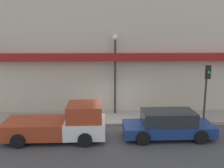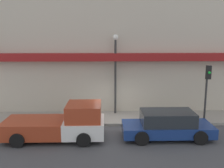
# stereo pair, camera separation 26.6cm
# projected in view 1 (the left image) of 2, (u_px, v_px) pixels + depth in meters

# --- Properties ---
(ground_plane) EXTENTS (80.00, 80.00, 0.00)m
(ground_plane) POSITION_uv_depth(u_px,v_px,m) (117.00, 126.00, 14.79)
(ground_plane) COLOR #424244
(sidewalk) EXTENTS (36.00, 2.56, 0.17)m
(sidewalk) POSITION_uv_depth(u_px,v_px,m) (115.00, 118.00, 16.04)
(sidewalk) COLOR gray
(sidewalk) RESTS_ON ground
(building) EXTENTS (19.80, 3.80, 11.44)m
(building) POSITION_uv_depth(u_px,v_px,m) (113.00, 39.00, 17.81)
(building) COLOR #BCB29E
(building) RESTS_ON ground
(pickup_truck) EXTENTS (5.12, 2.23, 1.87)m
(pickup_truck) POSITION_uv_depth(u_px,v_px,m) (62.00, 124.00, 12.83)
(pickup_truck) COLOR white
(pickup_truck) RESTS_ON ground
(parked_car) EXTENTS (4.67, 2.02, 1.44)m
(parked_car) POSITION_uv_depth(u_px,v_px,m) (168.00, 124.00, 13.08)
(parked_car) COLOR navy
(parked_car) RESTS_ON ground
(fire_hydrant) EXTENTS (0.16, 0.16, 0.59)m
(fire_hydrant) POSITION_uv_depth(u_px,v_px,m) (162.00, 114.00, 15.61)
(fire_hydrant) COLOR #196633
(fire_hydrant) RESTS_ON sidewalk
(street_lamp) EXTENTS (0.36, 0.36, 5.21)m
(street_lamp) POSITION_uv_depth(u_px,v_px,m) (115.00, 64.00, 16.25)
(street_lamp) COLOR #2D2D2D
(street_lamp) RESTS_ON sidewalk
(traffic_light) EXTENTS (0.28, 0.42, 3.42)m
(traffic_light) POSITION_uv_depth(u_px,v_px,m) (207.00, 83.00, 14.83)
(traffic_light) COLOR #2D2D2D
(traffic_light) RESTS_ON sidewalk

